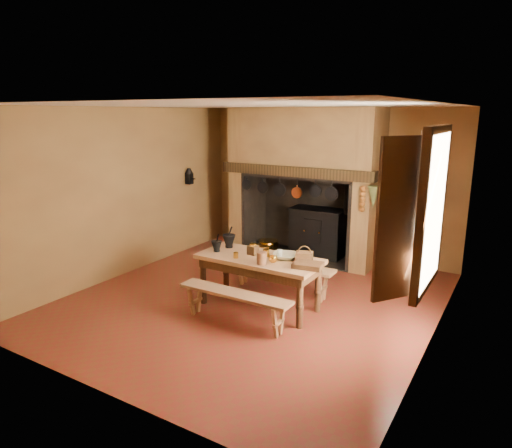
{
  "coord_description": "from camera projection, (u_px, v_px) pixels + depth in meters",
  "views": [
    {
      "loc": [
        3.29,
        -5.4,
        2.7
      ],
      "look_at": [
        -0.14,
        0.3,
        1.08
      ],
      "focal_mm": 32.0,
      "sensor_mm": 36.0,
      "label": 1
    }
  ],
  "objects": [
    {
      "name": "floor",
      "position": [
        254.0,
        299.0,
        6.78
      ],
      "size": [
        5.5,
        5.5,
        0.0
      ],
      "primitive_type": "plane",
      "color": "maroon",
      "rests_on": "ground"
    },
    {
      "name": "ceiling",
      "position": [
        253.0,
        105.0,
        6.12
      ],
      "size": [
        5.5,
        5.5,
        0.0
      ],
      "primitive_type": "plane",
      "rotation": [
        3.14,
        0.0,
        0.0
      ],
      "color": "silver",
      "rests_on": "back_wall"
    },
    {
      "name": "back_wall",
      "position": [
        328.0,
        183.0,
        8.74
      ],
      "size": [
        5.0,
        0.02,
        2.8
      ],
      "primitive_type": "cube",
      "color": "olive",
      "rests_on": "floor"
    },
    {
      "name": "wall_left",
      "position": [
        127.0,
        192.0,
        7.7
      ],
      "size": [
        0.02,
        5.5,
        2.8
      ],
      "primitive_type": "cube",
      "color": "olive",
      "rests_on": "floor"
    },
    {
      "name": "wall_right",
      "position": [
        440.0,
        230.0,
        5.2
      ],
      "size": [
        0.02,
        5.5,
        2.8
      ],
      "primitive_type": "cube",
      "color": "olive",
      "rests_on": "floor"
    },
    {
      "name": "wall_front",
      "position": [
        97.0,
        259.0,
        4.16
      ],
      "size": [
        5.0,
        0.02,
        2.8
      ],
      "primitive_type": "cube",
      "color": "olive",
      "rests_on": "floor"
    },
    {
      "name": "chimney_breast",
      "position": [
        304.0,
        162.0,
        8.42
      ],
      "size": [
        2.95,
        0.96,
        2.8
      ],
      "color": "olive",
      "rests_on": "floor"
    },
    {
      "name": "iron_range",
      "position": [
        318.0,
        232.0,
        8.73
      ],
      "size": [
        1.12,
        0.55,
        1.6
      ],
      "color": "black",
      "rests_on": "floor"
    },
    {
      "name": "hearth_pans",
      "position": [
        266.0,
        247.0,
        9.13
      ],
      "size": [
        0.51,
        0.62,
        0.2
      ],
      "color": "gold",
      "rests_on": "floor"
    },
    {
      "name": "hanging_pans",
      "position": [
        290.0,
        190.0,
        8.14
      ],
      "size": [
        1.92,
        0.29,
        0.27
      ],
      "color": "black",
      "rests_on": "chimney_breast"
    },
    {
      "name": "onion_string",
      "position": [
        362.0,
        199.0,
        7.46
      ],
      "size": [
        0.12,
        0.1,
        0.46
      ],
      "primitive_type": null,
      "color": "#98501C",
      "rests_on": "chimney_breast"
    },
    {
      "name": "herb_bunch",
      "position": [
        373.0,
        197.0,
        7.35
      ],
      "size": [
        0.2,
        0.2,
        0.35
      ],
      "primitive_type": "cone",
      "rotation": [
        3.14,
        0.0,
        0.0
      ],
      "color": "#58652F",
      "rests_on": "chimney_breast"
    },
    {
      "name": "window",
      "position": [
        422.0,
        209.0,
        4.87
      ],
      "size": [
        0.39,
        1.75,
        1.76
      ],
      "color": "white",
      "rests_on": "wall_right"
    },
    {
      "name": "wall_coffee_mill",
      "position": [
        189.0,
        175.0,
        8.92
      ],
      "size": [
        0.23,
        0.16,
        0.31
      ],
      "color": "black",
      "rests_on": "wall_left"
    },
    {
      "name": "work_table",
      "position": [
        259.0,
        265.0,
        6.37
      ],
      "size": [
        1.73,
        0.77,
        0.75
      ],
      "color": "#A5734C",
      "rests_on": "floor"
    },
    {
      "name": "bench_front",
      "position": [
        235.0,
        300.0,
        5.91
      ],
      "size": [
        1.59,
        0.28,
        0.45
      ],
      "color": "#A5734C",
      "rests_on": "floor"
    },
    {
      "name": "bench_back",
      "position": [
        281.0,
        270.0,
        6.98
      ],
      "size": [
        1.69,
        0.3,
        0.48
      ],
      "color": "#A5734C",
      "rests_on": "floor"
    },
    {
      "name": "mortar_large",
      "position": [
        229.0,
        240.0,
        6.76
      ],
      "size": [
        0.19,
        0.19,
        0.33
      ],
      "rotation": [
        0.0,
        0.0,
        0.28
      ],
      "color": "black",
      "rests_on": "work_table"
    },
    {
      "name": "mortar_small",
      "position": [
        217.0,
        246.0,
        6.57
      ],
      "size": [
        0.16,
        0.16,
        0.27
      ],
      "rotation": [
        0.0,
        0.0,
        -0.37
      ],
      "color": "black",
      "rests_on": "work_table"
    },
    {
      "name": "coffee_grinder",
      "position": [
        253.0,
        249.0,
        6.44
      ],
      "size": [
        0.17,
        0.13,
        0.2
      ],
      "rotation": [
        0.0,
        0.0,
        -0.06
      ],
      "color": "#3D2513",
      "rests_on": "work_table"
    },
    {
      "name": "brass_mug_a",
      "position": [
        236.0,
        255.0,
        6.29
      ],
      "size": [
        0.09,
        0.09,
        0.08
      ],
      "primitive_type": "cylinder",
      "rotation": [
        0.0,
        0.0,
        0.4
      ],
      "color": "gold",
      "rests_on": "work_table"
    },
    {
      "name": "brass_mug_b",
      "position": [
        266.0,
        253.0,
        6.36
      ],
      "size": [
        0.09,
        0.09,
        0.1
      ],
      "primitive_type": "cylinder",
      "rotation": [
        0.0,
        0.0,
        -0.02
      ],
      "color": "gold",
      "rests_on": "work_table"
    },
    {
      "name": "mixing_bowl",
      "position": [
        285.0,
        256.0,
        6.25
      ],
      "size": [
        0.43,
        0.43,
        0.08
      ],
      "primitive_type": "imported",
      "rotation": [
        0.0,
        0.0,
        0.41
      ],
      "color": "#BDB591",
      "rests_on": "work_table"
    },
    {
      "name": "stoneware_crock",
      "position": [
        262.0,
        258.0,
        6.02
      ],
      "size": [
        0.14,
        0.14,
        0.17
      ],
      "primitive_type": "cylinder",
      "rotation": [
        0.0,
        0.0,
        0.08
      ],
      "color": "brown",
      "rests_on": "work_table"
    },
    {
      "name": "glass_jar",
      "position": [
        280.0,
        254.0,
        6.27
      ],
      "size": [
        0.09,
        0.09,
        0.12
      ],
      "primitive_type": "cylinder",
      "rotation": [
        0.0,
        0.0,
        0.38
      ],
      "color": "beige",
      "rests_on": "work_table"
    },
    {
      "name": "wicker_basket",
      "position": [
        304.0,
        256.0,
        6.15
      ],
      "size": [
        0.27,
        0.23,
        0.22
      ],
      "rotation": [
        0.0,
        0.0,
        0.34
      ],
      "color": "#532D19",
      "rests_on": "work_table"
    },
    {
      "name": "wooden_tray",
      "position": [
        308.0,
        265.0,
        5.9
      ],
      "size": [
        0.41,
        0.32,
        0.06
      ],
      "primitive_type": "cube",
      "rotation": [
        0.0,
        0.0,
        0.15
      ],
      "color": "#3D2513",
      "rests_on": "work_table"
    },
    {
      "name": "brass_cup",
      "position": [
        273.0,
        259.0,
        6.1
      ],
      "size": [
        0.14,
        0.14,
        0.09
      ],
      "primitive_type": "imported",
      "rotation": [
        0.0,
        0.0,
        -0.23
      ],
      "color": "gold",
      "rests_on": "work_table"
    }
  ]
}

